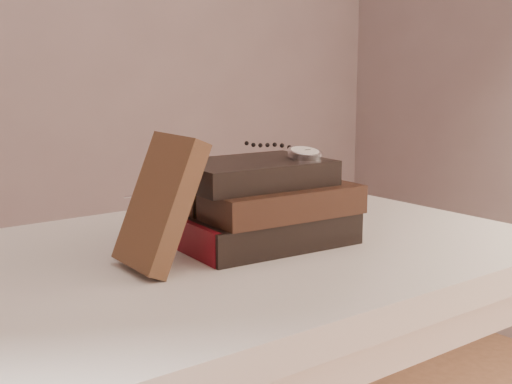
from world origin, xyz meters
TOP-DOWN VIEW (x-y plane):
  - table at (0.00, 0.35)m, footprint 1.00×0.60m
  - book_stack at (0.11, 0.33)m, footprint 0.25×0.18m
  - journal at (-0.06, 0.31)m, footprint 0.09×0.11m
  - pocket_watch at (0.17, 0.32)m, footprint 0.05×0.15m
  - eyeglasses at (0.03, 0.42)m, footprint 0.11×0.12m

SIDE VIEW (x-z plane):
  - table at x=0.00m, z-range 0.28..1.03m
  - book_stack at x=0.11m, z-range 0.75..0.86m
  - eyeglasses at x=0.03m, z-range 0.79..0.84m
  - journal at x=-0.06m, z-range 0.75..0.92m
  - pocket_watch at x=0.17m, z-range 0.87..0.89m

